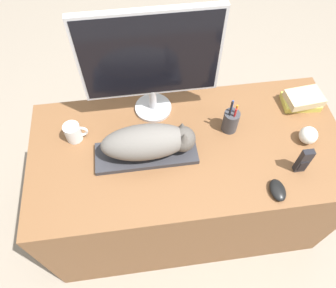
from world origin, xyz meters
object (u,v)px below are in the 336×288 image
(monitor, at_px, (151,60))
(pen_cup, at_px, (231,121))
(computer_mouse, at_px, (278,190))
(coffee_mug, at_px, (74,132))
(phone, at_px, (304,161))
(baseball, at_px, (308,135))
(cat, at_px, (151,142))
(keyboard, at_px, (146,153))
(book_stack, at_px, (303,100))

(monitor, distance_m, pen_cup, 0.45)
(computer_mouse, xyz_separation_m, coffee_mug, (-0.82, 0.38, 0.03))
(coffee_mug, height_order, phone, phone)
(computer_mouse, height_order, baseball, baseball)
(cat, relative_size, computer_mouse, 3.99)
(keyboard, bearing_deg, book_stack, 13.73)
(phone, bearing_deg, keyboard, 165.88)
(monitor, distance_m, computer_mouse, 0.74)
(coffee_mug, xyz_separation_m, baseball, (1.03, -0.15, -0.00))
(coffee_mug, relative_size, phone, 0.74)
(coffee_mug, height_order, book_stack, coffee_mug)
(keyboard, distance_m, coffee_mug, 0.34)
(keyboard, height_order, baseball, baseball)
(monitor, distance_m, baseball, 0.77)
(monitor, height_order, phone, monitor)
(keyboard, distance_m, phone, 0.66)
(computer_mouse, distance_m, phone, 0.16)
(pen_cup, distance_m, baseball, 0.35)
(keyboard, bearing_deg, pen_cup, 13.26)
(baseball, relative_size, book_stack, 0.44)
(cat, relative_size, monitor, 0.68)
(book_stack, bearing_deg, coffee_mug, -177.07)
(monitor, height_order, coffee_mug, monitor)
(pen_cup, bearing_deg, coffee_mug, 176.65)
(keyboard, distance_m, book_stack, 0.80)
(keyboard, height_order, phone, phone)
(coffee_mug, bearing_deg, keyboard, -23.33)
(baseball, bearing_deg, phone, -121.46)
(cat, height_order, monitor, monitor)
(coffee_mug, relative_size, pen_cup, 0.53)
(baseball, bearing_deg, book_stack, 75.59)
(coffee_mug, bearing_deg, baseball, -8.44)
(coffee_mug, distance_m, book_stack, 1.08)
(keyboard, xyz_separation_m, coffee_mug, (-0.31, 0.13, 0.03))
(cat, bearing_deg, pen_cup, 14.07)
(baseball, distance_m, phone, 0.17)
(coffee_mug, relative_size, baseball, 1.29)
(computer_mouse, xyz_separation_m, phone, (0.12, 0.09, 0.05))
(phone, height_order, book_stack, phone)
(keyboard, xyz_separation_m, book_stack, (0.77, 0.19, 0.02))
(keyboard, relative_size, monitor, 0.76)
(cat, distance_m, book_stack, 0.78)
(computer_mouse, distance_m, coffee_mug, 0.90)
(cat, height_order, coffee_mug, cat)
(pen_cup, bearing_deg, cat, -165.93)
(cat, relative_size, book_stack, 2.18)
(baseball, bearing_deg, monitor, 157.45)
(monitor, distance_m, book_stack, 0.77)
(pen_cup, bearing_deg, book_stack, 14.20)
(cat, height_order, pen_cup, pen_cup)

